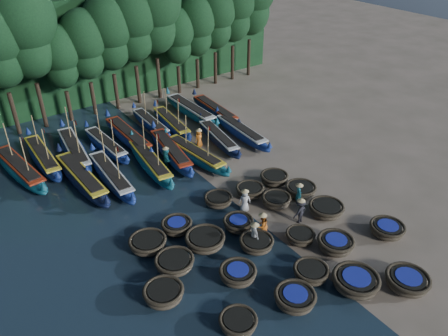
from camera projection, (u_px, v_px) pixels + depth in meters
ground at (244, 210)px, 28.62m from camera, size 120.00×120.00×0.00m
foliage_wall at (96, 49)px, 42.19m from camera, size 40.00×3.00×10.00m
coracle_3 at (356, 281)px, 22.66m from camera, size 2.50×2.50×0.85m
coracle_4 at (407, 281)px, 22.74m from camera, size 2.82×2.82×0.79m
coracle_5 at (238, 322)px, 20.60m from camera, size 1.91×1.91×0.68m
coracle_6 at (295, 298)px, 21.73m from camera, size 2.19×2.19×0.82m
coracle_7 at (311, 272)px, 23.28m from camera, size 1.94×1.94×0.76m
coracle_8 at (336, 244)px, 25.14m from camera, size 2.16×2.16×0.83m
coracle_9 at (387, 229)px, 26.38m from camera, size 2.14×2.14×0.70m
coracle_10 at (164, 293)px, 22.02m from camera, size 2.56×2.56×0.79m
coracle_11 at (238, 274)px, 23.18m from camera, size 2.27×2.27×0.78m
coracle_12 at (256, 243)px, 25.30m from camera, size 2.35×2.35×0.71m
coracle_13 at (300, 236)px, 25.86m from camera, size 1.96×1.96×0.66m
coracle_14 at (326, 209)px, 28.02m from camera, size 2.41×2.41×0.76m
coracle_15 at (175, 262)px, 23.94m from camera, size 2.50×2.50×0.73m
coracle_16 at (205, 240)px, 25.42m from camera, size 2.37×2.37×0.82m
coracle_17 at (238, 223)px, 26.81m from camera, size 2.30×2.30×0.74m
coracle_18 at (276, 200)px, 28.82m from camera, size 2.11×2.11×0.76m
coracle_19 at (301, 189)px, 29.91m from camera, size 2.30×2.30×0.73m
coracle_20 at (148, 243)px, 25.29m from camera, size 2.22×2.22×0.73m
coracle_21 at (177, 226)px, 26.59m from camera, size 2.31×2.31×0.75m
coracle_22 at (218, 200)px, 28.94m from camera, size 2.22×2.22×0.68m
coracle_23 at (250, 190)px, 29.81m from camera, size 1.96×1.96×0.74m
coracle_24 at (274, 178)px, 31.06m from camera, size 2.03×2.03×0.77m
long_boat_2 at (82, 178)px, 30.83m from camera, size 1.89×8.96×1.58m
long_boat_3 at (111, 176)px, 31.14m from camera, size 1.82×8.35×3.55m
long_boat_4 at (150, 162)px, 32.71m from camera, size 2.37×8.41×3.59m
long_boat_5 at (171, 151)px, 34.12m from camera, size 2.76×8.49×1.51m
long_boat_6 at (195, 155)px, 33.70m from camera, size 2.24×8.14×3.48m
long_boat_7 at (219, 138)px, 36.13m from camera, size 2.49×7.52×1.34m
long_boat_8 at (241, 132)px, 37.00m from camera, size 1.88×8.20×1.44m
long_boat_9 at (20, 169)px, 31.84m from camera, size 2.76×8.91×3.82m
long_boat_10 at (43, 157)px, 33.36m from camera, size 1.60×8.46×3.59m
long_boat_11 at (74, 150)px, 34.19m from camera, size 2.53×8.86×3.79m
long_boat_12 at (106, 145)px, 35.12m from camera, size 1.74×7.69×3.27m
long_boat_13 at (128, 136)px, 36.26m from camera, size 1.58×8.72×1.53m
long_boat_14 at (151, 123)px, 38.48m from camera, size 1.49×7.36×3.13m
long_boat_15 at (171, 123)px, 38.48m from camera, size 2.14×7.76×3.31m
long_boat_16 at (191, 110)px, 40.60m from camera, size 1.66×8.93×1.57m
long_boat_17 at (215, 111)px, 40.64m from camera, size 1.88×8.29×1.46m
fisherman_0 at (245, 200)px, 28.14m from camera, size 0.92×0.81×1.79m
fisherman_1 at (299, 193)px, 28.72m from camera, size 0.55×0.67×1.78m
fisherman_2 at (262, 225)px, 25.94m from camera, size 0.86×0.69×1.88m
fisherman_3 at (300, 211)px, 27.12m from camera, size 1.19×0.80×1.91m
fisherman_4 at (254, 234)px, 25.32m from camera, size 0.54×0.97×1.76m
fisherman_5 at (166, 157)px, 32.74m from camera, size 1.09×1.61×1.87m
fisherman_6 at (199, 138)px, 35.45m from camera, size 0.88×0.71×1.77m
tree_4 at (23, 28)px, 34.47m from camera, size 5.34×5.34×12.58m
tree_5 at (59, 56)px, 37.04m from camera, size 3.68×3.68×8.68m
tree_6 at (84, 44)px, 37.82m from camera, size 4.09×4.09×9.65m
tree_7 at (108, 32)px, 38.60m from camera, size 4.51×4.51×10.63m
tree_8 at (131, 20)px, 39.38m from camera, size 4.92×4.92×11.60m
tree_9 at (153, 9)px, 40.17m from camera, size 5.34×5.34×12.58m
tree_10 at (176, 35)px, 42.73m from camera, size 3.68×3.68×8.68m
tree_11 at (196, 25)px, 43.51m from camera, size 4.09×4.09×9.65m
tree_12 at (215, 15)px, 44.29m from camera, size 4.51×4.51×10.63m
tree_13 at (233, 5)px, 45.08m from camera, size 4.92×4.92×11.60m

